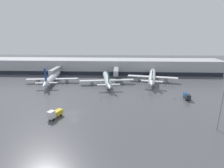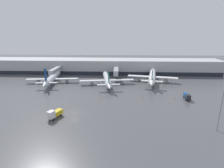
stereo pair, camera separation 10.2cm
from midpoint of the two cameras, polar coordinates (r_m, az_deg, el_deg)
The scene contains 10 objects.
ground_plane at distance 60.31m, azimuth -12.34°, elevation -9.21°, with size 320.00×320.00×0.00m, color #4C4C51.
terminal_building at distance 117.25m, azimuth -4.99°, elevation 5.87°, with size 160.00×31.83×9.00m.
parked_jet_0 at distance 97.26m, azimuth 12.99°, elevation 2.58°, with size 26.59×37.31×8.95m.
parked_jet_1 at distance 97.78m, azimuth -19.01°, elevation 1.83°, with size 26.83×32.45×9.98m.
parked_jet_2 at distance 90.00m, azimuth -1.68°, elevation 1.48°, with size 27.87×32.04×8.89m.
service_truck_0 at distance 76.19m, azimuth 23.29°, elevation -3.59°, with size 2.30×5.74×2.50m.
service_truck_1 at distance 57.74m, azimuth -18.28°, elevation -9.16°, with size 3.73×5.55×2.95m.
traffic_cone_0 at distance 74.88m, azimuth 19.73°, elevation -4.43°, with size 0.37×0.37×0.63m.
traffic_cone_1 at distance 70.30m, azimuth -3.66°, elevation -4.84°, with size 0.44×0.44×0.56m.
traffic_cone_2 at distance 72.84m, azimuth 9.84°, elevation -4.25°, with size 0.38×0.38×0.64m.
Camera 1 is at (14.91, -52.53, 25.58)m, focal length 28.00 mm.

